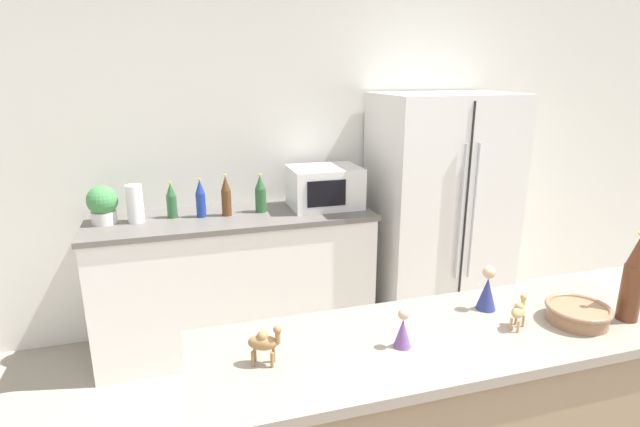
{
  "coord_description": "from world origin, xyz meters",
  "views": [
    {
      "loc": [
        -0.71,
        -0.8,
        1.87
      ],
      "look_at": [
        -0.04,
        1.45,
        1.18
      ],
      "focal_mm": 28.0,
      "sensor_mm": 36.0,
      "label": 1
    }
  ],
  "objects": [
    {
      "name": "camel_figurine_second",
      "position": [
        0.39,
        0.49,
        1.07
      ],
      "size": [
        0.09,
        0.08,
        0.12
      ],
      "color": "tan",
      "rests_on": "bar_counter"
    },
    {
      "name": "wall_back",
      "position": [
        0.0,
        2.73,
        1.27
      ],
      "size": [
        8.0,
        0.06,
        2.55
      ],
      "color": "silver",
      "rests_on": "ground_plane"
    },
    {
      "name": "refrigerator",
      "position": [
        1.15,
        2.34,
        0.85
      ],
      "size": [
        0.96,
        0.7,
        1.7
      ],
      "color": "silver",
      "rests_on": "ground_plane"
    },
    {
      "name": "paper_towel_roll",
      "position": [
        -0.96,
        2.41,
        1.06
      ],
      "size": [
        0.1,
        0.1,
        0.24
      ],
      "color": "white",
      "rests_on": "back_counter"
    },
    {
      "name": "wine_bottle",
      "position": [
        0.8,
        0.43,
        1.16
      ],
      "size": [
        0.07,
        0.07,
        0.33
      ],
      "color": "#562D19",
      "rests_on": "bar_counter"
    },
    {
      "name": "microwave",
      "position": [
        0.29,
        2.42,
        1.08
      ],
      "size": [
        0.48,
        0.37,
        0.28
      ],
      "color": "white",
      "rests_on": "back_counter"
    },
    {
      "name": "potted_plant",
      "position": [
        -1.15,
        2.44,
        1.06
      ],
      "size": [
        0.19,
        0.19,
        0.24
      ],
      "color": "silver",
      "rests_on": "back_counter"
    },
    {
      "name": "back_bottle_2",
      "position": [
        -0.39,
        2.4,
        1.07
      ],
      "size": [
        0.06,
        0.06,
        0.27
      ],
      "color": "brown",
      "rests_on": "back_counter"
    },
    {
      "name": "back_bottle_3",
      "position": [
        -0.56,
        2.41,
        1.06
      ],
      "size": [
        0.06,
        0.06,
        0.26
      ],
      "color": "navy",
      "rests_on": "back_counter"
    },
    {
      "name": "wise_man_figurine_purple",
      "position": [
        0.37,
        0.64,
        1.08
      ],
      "size": [
        0.07,
        0.07,
        0.17
      ],
      "color": "navy",
      "rests_on": "bar_counter"
    },
    {
      "name": "camel_figurine",
      "position": [
        -0.49,
        0.52,
        1.08
      ],
      "size": [
        0.11,
        0.08,
        0.13
      ],
      "color": "olive",
      "rests_on": "bar_counter"
    },
    {
      "name": "back_counter",
      "position": [
        -0.36,
        2.4,
        0.47
      ],
      "size": [
        1.86,
        0.63,
        0.94
      ],
      "color": "white",
      "rests_on": "ground_plane"
    },
    {
      "name": "wise_man_figurine_crimson",
      "position": [
        -0.05,
        0.49,
        1.06
      ],
      "size": [
        0.06,
        0.06,
        0.13
      ],
      "color": "#6B4784",
      "rests_on": "bar_counter"
    },
    {
      "name": "back_bottle_1",
      "position": [
        -0.16,
        2.42,
        1.06
      ],
      "size": [
        0.07,
        0.07,
        0.26
      ],
      "color": "#2D6033",
      "rests_on": "back_counter"
    },
    {
      "name": "back_bottle_0",
      "position": [
        -0.74,
        2.45,
        1.05
      ],
      "size": [
        0.06,
        0.06,
        0.24
      ],
      "color": "#2D6033",
      "rests_on": "back_counter"
    },
    {
      "name": "fruit_bowl",
      "position": [
        0.62,
        0.46,
        1.04
      ],
      "size": [
        0.22,
        0.22,
        0.06
      ],
      "color": "#8C6647",
      "rests_on": "bar_counter"
    }
  ]
}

